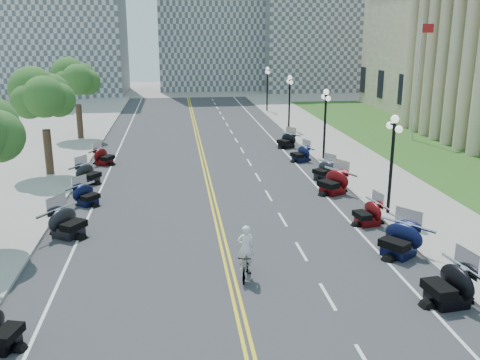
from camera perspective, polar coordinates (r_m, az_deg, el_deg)
name	(u,v)px	position (r m, az deg, el deg)	size (l,w,h in m)	color
ground	(226,255)	(22.42, -1.51, -8.04)	(160.00, 160.00, 0.00)	gray
road	(210,188)	(31.80, -3.24, -0.83)	(16.00, 90.00, 0.01)	#333335
centerline_yellow_a	(208,188)	(31.79, -3.46, -0.82)	(0.12, 90.00, 0.00)	yellow
centerline_yellow_b	(212,188)	(31.81, -3.02, -0.80)	(0.12, 90.00, 0.00)	yellow
edge_line_north	(315,184)	(32.81, 7.98, -0.42)	(0.12, 90.00, 0.00)	white
edge_line_south	(100,191)	(32.06, -14.73, -1.18)	(0.12, 90.00, 0.00)	white
lane_dash_5	(328,296)	(19.42, 9.33, -12.15)	(0.12, 2.00, 0.00)	white
lane_dash_6	(301,251)	(22.91, 6.56, -7.57)	(0.12, 2.00, 0.00)	white
lane_dash_7	(283,219)	(26.54, 4.57, -4.21)	(0.12, 2.00, 0.00)	white
lane_dash_8	(269,196)	(30.26, 3.07, -1.67)	(0.12, 2.00, 0.00)	white
lane_dash_9	(258,177)	(34.05, 1.91, 0.32)	(0.12, 2.00, 0.00)	white
lane_dash_10	(249,162)	(37.88, 0.99, 1.90)	(0.12, 2.00, 0.00)	white
lane_dash_11	(242,150)	(41.75, 0.23, 3.19)	(0.12, 2.00, 0.00)	white
lane_dash_12	(236,140)	(45.63, -0.40, 4.27)	(0.12, 2.00, 0.00)	white
lane_dash_13	(231,132)	(49.54, -0.94, 5.17)	(0.12, 2.00, 0.00)	white
lane_dash_14	(227,124)	(53.45, -1.39, 5.94)	(0.12, 2.00, 0.00)	white
lane_dash_15	(223,118)	(57.38, -1.79, 6.60)	(0.12, 2.00, 0.00)	white
lane_dash_16	(220,113)	(61.32, -2.13, 7.18)	(0.12, 2.00, 0.00)	white
lane_dash_17	(217,108)	(65.27, -2.43, 7.69)	(0.12, 2.00, 0.00)	white
lane_dash_18	(215,104)	(69.22, -2.70, 8.14)	(0.12, 2.00, 0.00)	white
lane_dash_19	(213,100)	(73.18, -2.95, 8.55)	(0.12, 2.00, 0.00)	white
sidewalk_north	(380,181)	(34.07, 14.67, -0.08)	(5.00, 90.00, 0.15)	#9E9991
sidewalk_south	(26,193)	(32.87, -21.83, -1.28)	(5.00, 90.00, 0.15)	#9E9991
lawn	(428,150)	(43.99, 19.42, 2.99)	(9.00, 60.00, 0.10)	#356023
distant_block_a	(57,2)	(84.10, -18.90, 17.55)	(18.00, 14.00, 26.00)	gray
distant_block_c	(325,18)	(88.75, 9.05, 16.73)	(20.00, 14.00, 22.00)	gray
street_lamp_2	(391,165)	(27.37, 15.84, 1.51)	(0.50, 1.20, 4.90)	black
street_lamp_3	(325,125)	(38.47, 9.04, 5.86)	(0.50, 1.20, 4.90)	black
street_lamp_4	(289,103)	(49.98, 5.28, 8.20)	(0.50, 1.20, 4.90)	black
street_lamp_5	(267,89)	(61.69, 2.92, 9.65)	(0.50, 1.20, 4.90)	black
flagpole	(417,81)	(47.05, 18.38, 9.97)	(1.10, 0.20, 10.00)	silver
tree_3	(43,102)	(35.64, -20.23, 7.83)	(4.80, 4.80, 9.20)	#235619
tree_4	(77,84)	(47.34, -17.04, 9.80)	(4.80, 4.80, 9.20)	#235619
motorcycle_n_4	(448,283)	(19.67, 21.33, -10.23)	(2.21, 2.21, 1.55)	black
motorcycle_n_5	(399,239)	(23.04, 16.63, -6.00)	(2.18, 2.18, 1.52)	black
motorcycle_n_6	(368,212)	(26.31, 13.47, -3.34)	(1.83, 1.83, 1.28)	#590A0C
motorcycle_n_7	(333,181)	(30.87, 9.88, -0.08)	(2.19, 2.19, 1.53)	#590A0C
motorcycle_n_8	(324,169)	(33.90, 8.95, 1.14)	(1.79, 1.79, 1.25)	black
motorcycle_n_9	(300,153)	(38.27, 6.47, 2.88)	(1.78, 1.78, 1.24)	black
motorcycle_n_10	(286,140)	(42.74, 4.96, 4.30)	(1.85, 1.85, 1.30)	black
motorcycle_s_6	(68,221)	(25.33, -17.90, -4.19)	(2.11, 2.11, 1.48)	black
motorcycle_s_7	(86,194)	(29.63, -16.06, -1.43)	(1.76, 1.76, 1.23)	black
motorcycle_s_8	(88,173)	(33.79, -15.87, 0.74)	(1.90, 1.90, 1.33)	black
motorcycle_s_9	(104,156)	(38.30, -14.30, 2.53)	(1.83, 1.83, 1.28)	#590A0C
bicycle	(246,266)	(20.26, 0.59, -9.12)	(0.48, 1.71, 1.03)	#A51414
cyclist_rider	(246,231)	(19.72, 0.61, -5.43)	(0.64, 0.42, 1.76)	white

